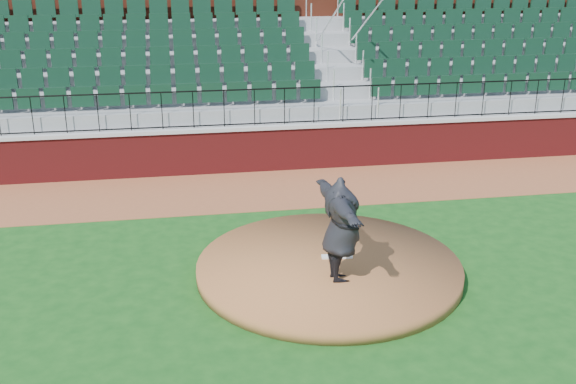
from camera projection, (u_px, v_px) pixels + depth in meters
name	position (u px, v px, depth m)	size (l,w,h in m)	color
ground	(301.00, 285.00, 12.55)	(90.00, 90.00, 0.00)	#134514
warning_track	(263.00, 189.00, 17.55)	(34.00, 3.20, 0.01)	brown
field_wall	(255.00, 150.00, 18.84)	(34.00, 0.35, 1.20)	maroon
wall_cap	(255.00, 127.00, 18.62)	(34.00, 0.45, 0.10)	#B7B7B7
wall_railing	(255.00, 107.00, 18.43)	(34.00, 0.05, 1.00)	black
seating_stands	(244.00, 72.00, 20.79)	(34.00, 5.10, 4.60)	gray
concourse_wall	(235.00, 45.00, 23.24)	(34.00, 0.50, 5.50)	maroon
pitchers_mound	(329.00, 268.00, 12.92)	(5.04, 5.04, 0.25)	brown
pitching_rubber	(337.00, 256.00, 13.07)	(0.60, 0.15, 0.04)	white
pitcher	(341.00, 229.00, 11.88)	(2.41, 0.65, 1.96)	black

